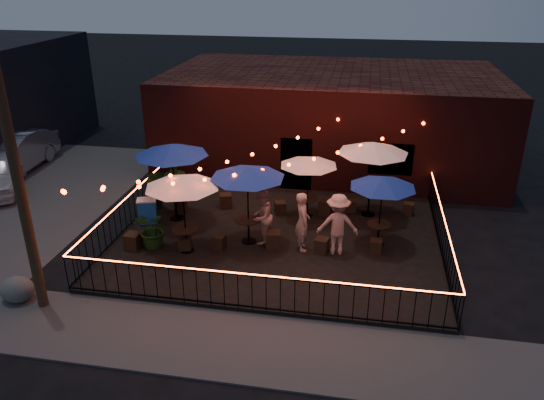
{
  "coord_description": "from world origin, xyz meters",
  "views": [
    {
      "loc": [
        2.45,
        -12.83,
        8.06
      ],
      "look_at": [
        -0.21,
        1.98,
        1.42
      ],
      "focal_mm": 35.0,
      "sensor_mm": 36.0,
      "label": 1
    }
  ],
  "objects_px": {
    "cooler": "(147,211)",
    "boulder": "(17,290)",
    "cafe_table_5": "(373,149)",
    "cafe_table_0": "(182,183)",
    "cafe_table_2": "(247,173)",
    "utility_pole": "(14,160)",
    "cafe_table_3": "(309,162)",
    "cafe_table_4": "(383,183)",
    "cafe_table_1": "(172,151)"
  },
  "relations": [
    {
      "from": "cooler",
      "to": "boulder",
      "type": "bearing_deg",
      "value": -127.41
    },
    {
      "from": "cafe_table_5",
      "to": "cafe_table_0",
      "type": "bearing_deg",
      "value": -146.51
    },
    {
      "from": "cafe_table_2",
      "to": "cooler",
      "type": "bearing_deg",
      "value": 168.29
    },
    {
      "from": "utility_pole",
      "to": "boulder",
      "type": "height_order",
      "value": "utility_pole"
    },
    {
      "from": "utility_pole",
      "to": "cafe_table_5",
      "type": "xyz_separation_m",
      "value": [
        8.19,
        6.78,
        -1.44
      ]
    },
    {
      "from": "cafe_table_0",
      "to": "cooler",
      "type": "bearing_deg",
      "value": 139.19
    },
    {
      "from": "cafe_table_3",
      "to": "cafe_table_5",
      "type": "distance_m",
      "value": 2.17
    },
    {
      "from": "cafe_table_4",
      "to": "cooler",
      "type": "bearing_deg",
      "value": 178.66
    },
    {
      "from": "utility_pole",
      "to": "cooler",
      "type": "relative_size",
      "value": 9.48
    },
    {
      "from": "cafe_table_1",
      "to": "cafe_table_2",
      "type": "xyz_separation_m",
      "value": [
        2.79,
        -1.19,
        -0.14
      ]
    },
    {
      "from": "cafe_table_0",
      "to": "cafe_table_1",
      "type": "height_order",
      "value": "cafe_table_1"
    },
    {
      "from": "boulder",
      "to": "cafe_table_4",
      "type": "bearing_deg",
      "value": 26.29
    },
    {
      "from": "cafe_table_3",
      "to": "boulder",
      "type": "bearing_deg",
      "value": -137.95
    },
    {
      "from": "cafe_table_0",
      "to": "cafe_table_1",
      "type": "relative_size",
      "value": 0.9
    },
    {
      "from": "cafe_table_3",
      "to": "cafe_table_5",
      "type": "height_order",
      "value": "cafe_table_5"
    },
    {
      "from": "utility_pole",
      "to": "cafe_table_1",
      "type": "relative_size",
      "value": 2.96
    },
    {
      "from": "cafe_table_0",
      "to": "boulder",
      "type": "bearing_deg",
      "value": -138.83
    },
    {
      "from": "cafe_table_4",
      "to": "cooler",
      "type": "distance_m",
      "value": 7.79
    },
    {
      "from": "cafe_table_3",
      "to": "cooler",
      "type": "bearing_deg",
      "value": -164.53
    },
    {
      "from": "cafe_table_3",
      "to": "cafe_table_5",
      "type": "relative_size",
      "value": 0.84
    },
    {
      "from": "cafe_table_1",
      "to": "cafe_table_2",
      "type": "height_order",
      "value": "cafe_table_1"
    },
    {
      "from": "utility_pole",
      "to": "cafe_table_1",
      "type": "height_order",
      "value": "utility_pole"
    },
    {
      "from": "cafe_table_5",
      "to": "cooler",
      "type": "bearing_deg",
      "value": -165.25
    },
    {
      "from": "utility_pole",
      "to": "cooler",
      "type": "xyz_separation_m",
      "value": [
        0.9,
        4.86,
        -3.42
      ]
    },
    {
      "from": "cafe_table_2",
      "to": "cafe_table_3",
      "type": "bearing_deg",
      "value": 54.18
    },
    {
      "from": "cafe_table_3",
      "to": "cooler",
      "type": "height_order",
      "value": "cafe_table_3"
    },
    {
      "from": "cafe_table_0",
      "to": "cafe_table_2",
      "type": "bearing_deg",
      "value": 27.27
    },
    {
      "from": "utility_pole",
      "to": "cafe_table_3",
      "type": "relative_size",
      "value": 3.34
    },
    {
      "from": "cafe_table_0",
      "to": "cafe_table_2",
      "type": "xyz_separation_m",
      "value": [
        1.73,
        0.89,
        0.08
      ]
    },
    {
      "from": "cafe_table_5",
      "to": "cafe_table_4",
      "type": "bearing_deg",
      "value": -81.12
    },
    {
      "from": "cafe_table_1",
      "to": "boulder",
      "type": "bearing_deg",
      "value": -115.72
    },
    {
      "from": "cafe_table_3",
      "to": "cafe_table_2",
      "type": "bearing_deg",
      "value": -125.82
    },
    {
      "from": "cafe_table_4",
      "to": "cafe_table_0",
      "type": "bearing_deg",
      "value": -165.6
    },
    {
      "from": "utility_pole",
      "to": "cafe_table_1",
      "type": "distance_m",
      "value": 5.76
    },
    {
      "from": "cafe_table_4",
      "to": "boulder",
      "type": "height_order",
      "value": "cafe_table_4"
    },
    {
      "from": "cafe_table_0",
      "to": "cafe_table_5",
      "type": "relative_size",
      "value": 0.86
    },
    {
      "from": "cafe_table_2",
      "to": "cafe_table_5",
      "type": "bearing_deg",
      "value": 36.16
    },
    {
      "from": "cooler",
      "to": "boulder",
      "type": "height_order",
      "value": "cooler"
    },
    {
      "from": "cafe_table_3",
      "to": "boulder",
      "type": "relative_size",
      "value": 2.69
    },
    {
      "from": "cafe_table_2",
      "to": "boulder",
      "type": "height_order",
      "value": "cafe_table_2"
    },
    {
      "from": "cafe_table_5",
      "to": "cafe_table_2",
      "type": "bearing_deg",
      "value": -143.84
    },
    {
      "from": "cafe_table_3",
      "to": "utility_pole",
      "type": "bearing_deg",
      "value": -134.14
    },
    {
      "from": "cafe_table_2",
      "to": "boulder",
      "type": "relative_size",
      "value": 3.38
    },
    {
      "from": "utility_pole",
      "to": "cooler",
      "type": "bearing_deg",
      "value": 79.52
    },
    {
      "from": "boulder",
      "to": "cafe_table_0",
      "type": "bearing_deg",
      "value": 41.17
    },
    {
      "from": "utility_pole",
      "to": "cafe_table_2",
      "type": "height_order",
      "value": "utility_pole"
    },
    {
      "from": "cafe_table_4",
      "to": "cooler",
      "type": "xyz_separation_m",
      "value": [
        -7.62,
        0.18,
        -1.6
      ]
    },
    {
      "from": "utility_pole",
      "to": "cafe_table_5",
      "type": "bearing_deg",
      "value": 39.63
    },
    {
      "from": "cafe_table_2",
      "to": "cooler",
      "type": "distance_m",
      "value": 4.16
    },
    {
      "from": "cafe_table_0",
      "to": "cafe_table_3",
      "type": "xyz_separation_m",
      "value": [
        3.32,
        3.09,
        -0.25
      ]
    }
  ]
}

